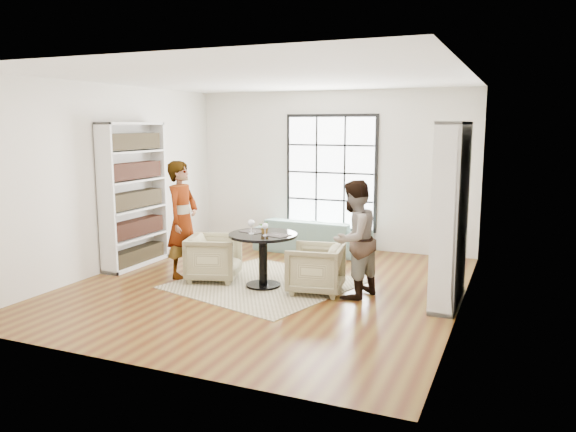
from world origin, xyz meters
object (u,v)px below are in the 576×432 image
at_px(wine_glass_left, 251,224).
at_px(person_right, 354,239).
at_px(pedestal_table, 263,248).
at_px(armchair_left, 214,258).
at_px(sofa, 312,235).
at_px(flower_centerpiece, 265,227).
at_px(person_left, 182,219).
at_px(armchair_right, 315,269).
at_px(wine_glass_right, 265,226).

bearing_deg(wine_glass_left, person_right, 4.41).
height_order(pedestal_table, armchair_left, pedestal_table).
relative_size(sofa, wine_glass_left, 10.06).
xyz_separation_m(armchair_left, person_right, (2.20, 0.00, 0.46)).
distance_m(pedestal_table, flower_centerpiece, 0.32).
relative_size(pedestal_table, sofa, 0.47).
bearing_deg(sofa, wine_glass_left, 91.97).
xyz_separation_m(person_left, person_right, (2.75, 0.00, -0.10)).
bearing_deg(person_right, person_left, -71.29).
relative_size(armchair_left, flower_centerpiece, 4.01).
height_order(armchair_right, person_left, person_left).
xyz_separation_m(armchair_right, flower_centerpiece, (-0.77, -0.02, 0.55)).
bearing_deg(armchair_right, sofa, -167.28).
bearing_deg(flower_centerpiece, wine_glass_left, -152.20).
xyz_separation_m(person_left, wine_glass_left, (1.25, -0.11, 0.04)).
relative_size(armchair_left, wine_glass_right, 4.14).
distance_m(person_right, wine_glass_left, 1.51).
xyz_separation_m(armchair_left, armchair_right, (1.65, 0.00, -0.00)).
bearing_deg(wine_glass_right, pedestal_table, 127.00).
bearing_deg(person_right, armchair_right, -71.31).
height_order(wine_glass_left, flower_centerpiece, wine_glass_left).
xyz_separation_m(sofa, wine_glass_left, (0.00, -2.55, 0.64)).
xyz_separation_m(person_right, wine_glass_left, (-1.50, -0.12, 0.14)).
relative_size(armchair_right, person_right, 0.47).
height_order(wine_glass_left, wine_glass_right, wine_glass_left).
bearing_deg(flower_centerpiece, armchair_right, 1.66).
bearing_deg(wine_glass_right, person_left, 173.89).
bearing_deg(wine_glass_left, flower_centerpiece, 27.80).
relative_size(person_left, wine_glass_right, 9.81).
bearing_deg(armchair_left, sofa, -32.78).
height_order(armchair_left, wine_glass_right, wine_glass_right).
xyz_separation_m(person_right, flower_centerpiece, (-1.32, -0.02, 0.08)).
bearing_deg(wine_glass_right, person_right, 7.25).
relative_size(armchair_left, person_right, 0.47).
xyz_separation_m(armchair_right, person_left, (-2.20, -0.00, 0.56)).
distance_m(pedestal_table, wine_glass_left, 0.41).
distance_m(pedestal_table, person_right, 1.37).
bearing_deg(person_right, sofa, -129.69).
bearing_deg(wine_glass_left, person_left, 174.74).
bearing_deg(armchair_left, person_right, -106.79).
distance_m(wine_glass_left, flower_centerpiece, 0.21).
relative_size(armchair_right, flower_centerpiece, 3.96).
bearing_deg(armchair_right, armchair_left, -98.56).
xyz_separation_m(pedestal_table, sofa, (-0.15, 2.48, -0.27)).
bearing_deg(pedestal_table, wine_glass_left, -152.64).
bearing_deg(person_right, wine_glass_right, -64.06).
relative_size(sofa, wine_glass_right, 11.46).
bearing_deg(sofa, person_right, 123.58).
xyz_separation_m(sofa, flower_centerpiece, (0.18, -2.46, 0.58)).
xyz_separation_m(person_left, wine_glass_right, (1.49, -0.16, 0.02)).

